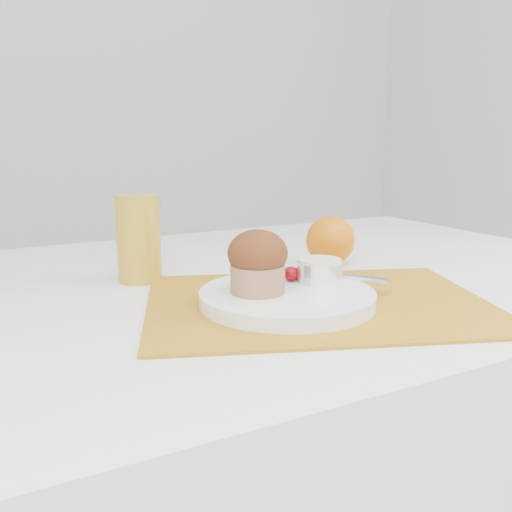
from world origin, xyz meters
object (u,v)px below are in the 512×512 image
table (260,495)px  plate (287,298)px  orange (330,240)px  muffin (258,262)px  juice_glass (139,238)px

table → plate: (-0.05, -0.16, 0.39)m
orange → muffin: size_ratio=0.97×
plate → muffin: 0.06m
table → orange: (0.14, 0.01, 0.41)m
table → muffin: bearing=-120.4°
plate → juice_glass: 0.25m
plate → juice_glass: (-0.12, 0.21, 0.05)m
plate → orange: size_ratio=2.73×
orange → juice_glass: juice_glass is taller
plate → muffin: muffin is taller
juice_glass → muffin: juice_glass is taller
plate → juice_glass: juice_glass is taller
table → juice_glass: (-0.17, 0.06, 0.44)m
table → plate: bearing=-107.7°
muffin → juice_glass: bearing=112.8°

